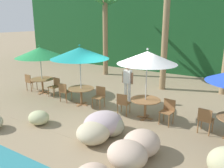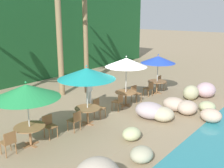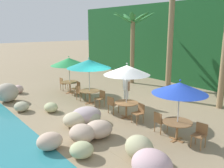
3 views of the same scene
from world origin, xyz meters
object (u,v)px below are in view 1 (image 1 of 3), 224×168
(umbrella_green, at_px, (40,52))
(dining_table_teal, at_px, (81,91))
(umbrella_white, at_px, (147,58))
(palm_tree_nearest, at_px, (105,18))
(chair_teal_seaward, at_px, (99,96))
(dining_table_white, at_px, (145,103))
(chair_green_inland, at_px, (30,81))
(chair_teal_inland, at_px, (64,91))
(chair_white_seaward, at_px, (168,110))
(waiter_in_white, at_px, (128,80))
(dining_table_green, at_px, (42,81))
(chair_green_seaward, at_px, (55,86))
(chair_white_inland, at_px, (123,102))
(chair_blue_inland, at_px, (205,119))
(umbrella_teal, at_px, (80,53))

(umbrella_green, relative_size, dining_table_teal, 2.17)
(umbrella_white, xyz_separation_m, palm_tree_nearest, (-5.27, 5.28, 1.37))
(chair_teal_seaward, distance_m, dining_table_white, 2.08)
(chair_green_inland, relative_size, chair_teal_inland, 1.00)
(dining_table_white, relative_size, palm_tree_nearest, 0.21)
(umbrella_green, distance_m, chair_white_seaward, 6.63)
(umbrella_white, height_order, waiter_in_white, umbrella_white)
(chair_teal_seaward, bearing_deg, dining_table_green, 178.38)
(chair_green_seaward, height_order, chair_white_inland, same)
(chair_green_inland, relative_size, waiter_in_white, 0.51)
(umbrella_green, relative_size, chair_white_inland, 2.75)
(chair_green_seaward, height_order, chair_green_inland, same)
(dining_table_teal, relative_size, chair_white_seaward, 1.26)
(chair_teal_seaward, height_order, waiter_in_white, waiter_in_white)
(chair_green_inland, bearing_deg, dining_table_white, -0.67)
(chair_teal_inland, xyz_separation_m, chair_white_seaward, (4.62, 0.26, 0.00))
(umbrella_green, height_order, umbrella_white, umbrella_white)
(chair_blue_inland, xyz_separation_m, palm_tree_nearest, (-7.38, 5.40, 3.12))
(chair_teal_inland, height_order, dining_table_white, chair_teal_inland)
(dining_table_teal, bearing_deg, umbrella_green, 174.55)
(dining_table_teal, xyz_separation_m, umbrella_white, (2.92, 0.12, 1.65))
(chair_green_seaward, xyz_separation_m, waiter_in_white, (3.32, 1.10, 0.47))
(chair_teal_inland, height_order, chair_blue_inland, same)
(dining_table_green, height_order, chair_teal_seaward, chair_teal_seaward)
(umbrella_green, bearing_deg, chair_white_seaward, -1.20)
(dining_table_green, distance_m, dining_table_teal, 2.69)
(umbrella_white, bearing_deg, chair_green_inland, 179.33)
(chair_teal_seaward, xyz_separation_m, umbrella_white, (2.08, -0.04, 1.76))
(umbrella_teal, bearing_deg, chair_green_seaward, 171.43)
(dining_table_white, xyz_separation_m, chair_white_inland, (-0.83, -0.18, -0.10))
(chair_green_seaward, bearing_deg, umbrella_green, -178.71)
(chair_green_seaward, xyz_separation_m, chair_blue_inland, (6.86, -0.27, 0.00))
(umbrella_teal, height_order, umbrella_white, umbrella_white)
(umbrella_green, bearing_deg, chair_green_inland, -176.04)
(chair_white_seaward, xyz_separation_m, palm_tree_nearest, (-6.12, 5.28, 3.12))
(umbrella_green, relative_size, chair_blue_inland, 2.75)
(umbrella_green, height_order, dining_table_green, umbrella_green)
(dining_table_white, height_order, waiter_in_white, waiter_in_white)
(umbrella_white, xyz_separation_m, waiter_in_white, (-1.42, 1.26, -1.28))
(chair_green_inland, distance_m, chair_teal_inland, 2.71)
(chair_green_inland, height_order, chair_teal_inland, same)
(chair_white_seaward, xyz_separation_m, chair_white_inland, (-1.69, -0.18, 0.00))
(dining_table_white, bearing_deg, chair_white_seaward, -0.04)
(umbrella_teal, height_order, palm_tree_nearest, palm_tree_nearest)
(umbrella_teal, height_order, chair_white_seaward, umbrella_teal)
(chair_green_seaward, distance_m, chair_white_inland, 3.92)
(chair_teal_seaward, bearing_deg, umbrella_white, -0.97)
(umbrella_white, xyz_separation_m, chair_white_inland, (-0.83, -0.18, -1.76))
(dining_table_green, distance_m, chair_blue_inland, 7.72)
(chair_teal_inland, relative_size, chair_white_seaward, 1.00)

